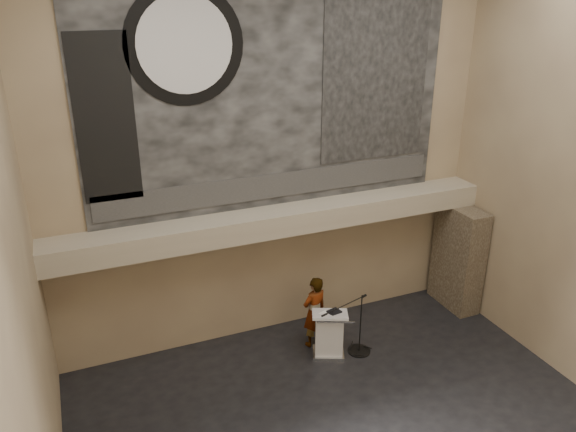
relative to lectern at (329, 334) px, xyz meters
name	(u,v)px	position (x,y,z in m)	size (l,w,h in m)	color
wall_back	(274,158)	(-0.66, 1.59, 3.70)	(10.00, 0.02, 8.50)	#816B52
wall_front	(576,381)	(-0.66, -6.41, 3.70)	(10.00, 0.02, 8.50)	#816B52
wall_left	(17,288)	(-5.66, -2.41, 3.70)	(0.02, 8.00, 8.50)	#816B52
soffit	(281,220)	(-0.66, 1.19, 2.40)	(10.00, 0.80, 0.50)	gray
sprinkler_left	(212,244)	(-2.26, 1.14, 2.12)	(0.04, 0.04, 0.06)	#B2893D
sprinkler_right	(357,220)	(1.24, 1.14, 2.12)	(0.04, 0.04, 0.06)	#B2893D
banner	(274,91)	(-0.66, 1.56, 5.15)	(8.00, 0.05, 5.00)	black
banner_text_strip	(275,185)	(-0.66, 1.52, 3.10)	(7.76, 0.02, 0.55)	#2D2D2D
banner_clock_rim	(185,45)	(-2.46, 1.52, 6.15)	(2.30, 2.30, 0.02)	black
banner_clock_face	(185,45)	(-2.46, 1.50, 6.15)	(1.84, 1.84, 0.02)	silver
banner_building_print	(376,80)	(1.74, 1.52, 5.25)	(2.60, 0.02, 3.60)	black
banner_brick_print	(105,120)	(-4.06, 1.52, 4.85)	(1.10, 0.02, 3.20)	black
stone_pier	(458,257)	(3.99, 0.74, 0.80)	(0.60, 1.40, 2.70)	#403427
lectern	(329,334)	(0.00, 0.00, 0.00)	(0.93, 0.82, 1.14)	silver
binder	(334,312)	(0.10, -0.02, 0.56)	(0.28, 0.22, 0.04)	black
papers	(327,314)	(-0.09, -0.04, 0.55)	(0.21, 0.29, 0.01)	white
speaker_person	(314,312)	(-0.13, 0.50, 0.32)	(0.63, 0.42, 1.74)	silver
mic_stand	(358,344)	(0.66, -0.18, -0.34)	(1.40, 0.62, 1.47)	black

